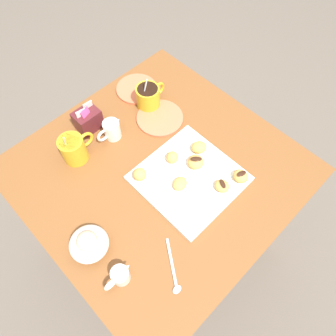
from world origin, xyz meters
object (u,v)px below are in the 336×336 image
beignet_0 (179,185)px  beignet_6 (199,147)px  beignet_4 (222,186)px  pastry_plate_square (189,178)px  ice_cream_bowl (89,243)px  chocolate_sauce_pitcher (120,276)px  cream_pitcher_white (111,129)px  coffee_mug_mustard_left (74,148)px  beignet_5 (196,162)px  beignet_3 (172,157)px  saucer_coral_left (160,118)px  dining_table (159,187)px  coffee_mug_mustard_right (148,96)px  beignet_1 (241,176)px  sugar_caddy (88,120)px  beignet_2 (140,174)px  saucer_coral_right (137,89)px

beignet_0 → beignet_6: 0.16m
beignet_4 → pastry_plate_square: bearing=114.4°
ice_cream_bowl → chocolate_sauce_pitcher: bearing=-87.0°
cream_pitcher_white → chocolate_sauce_pitcher: bearing=-126.8°
coffee_mug_mustard_left → beignet_5: (0.27, -0.32, -0.02)m
beignet_3 → beignet_5: 0.08m
saucer_coral_left → beignet_0: size_ratio=3.31×
dining_table → beignet_6: size_ratio=16.07×
coffee_mug_mustard_right → beignet_1: 0.46m
dining_table → sugar_caddy: size_ratio=8.24×
dining_table → cream_pitcher_white: 0.28m
saucer_coral_left → beignet_5: (-0.06, -0.24, 0.03)m
chocolate_sauce_pitcher → beignet_2: bearing=38.3°
pastry_plate_square → beignet_6: size_ratio=5.72×
beignet_0 → beignet_1: beignet_1 is taller
pastry_plate_square → ice_cream_bowl: 0.38m
chocolate_sauce_pitcher → beignet_2: chocolate_sauce_pitcher is taller
chocolate_sauce_pitcher → beignet_5: bearing=13.9°
coffee_mug_mustard_left → beignet_4: coffee_mug_mustard_left is taller
ice_cream_bowl → saucer_coral_left: (0.49, 0.21, -0.03)m
pastry_plate_square → chocolate_sauce_pitcher: 0.38m
ice_cream_bowl → beignet_4: bearing=-19.3°
beignet_6 → beignet_2: bearing=164.1°
coffee_mug_mustard_right → beignet_3: coffee_mug_mustard_right is taller
cream_pitcher_white → beignet_1: size_ratio=2.02×
beignet_1 → beignet_5: 0.16m
dining_table → beignet_5: beignet_5 is taller
ice_cream_bowl → saucer_coral_right: size_ratio=0.71×
dining_table → beignet_1: bearing=-54.5°
beignet_0 → sugar_caddy: bearing=97.1°
sugar_caddy → beignet_6: sugar_caddy is taller
coffee_mug_mustard_left → saucer_coral_right: bearing=14.5°
saucer_coral_right → beignet_3: beignet_3 is taller
coffee_mug_mustard_right → beignet_6: size_ratio=2.51×
beignet_4 → dining_table: bearing=113.8°
coffee_mug_mustard_right → chocolate_sauce_pitcher: coffee_mug_mustard_right is taller
saucer_coral_right → beignet_5: size_ratio=2.96×
pastry_plate_square → coffee_mug_mustard_right: coffee_mug_mustard_right is taller
saucer_coral_right → beignet_1: 0.56m
dining_table → chocolate_sauce_pitcher: size_ratio=9.49×
pastry_plate_square → sugar_caddy: (-0.10, 0.41, 0.03)m
beignet_4 → beignet_5: 0.12m
beignet_2 → beignet_6: (0.22, -0.06, -0.00)m
coffee_mug_mustard_right → beignet_0: size_ratio=2.55×
beignet_1 → beignet_5: (-0.07, 0.14, 0.00)m
saucer_coral_left → beignet_2: 0.27m
chocolate_sauce_pitcher → beignet_4: (0.42, -0.02, -0.00)m
cream_pitcher_white → beignet_6: 0.32m
dining_table → coffee_mug_mustard_left: size_ratio=5.73×
cream_pitcher_white → ice_cream_bowl: bearing=-138.6°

